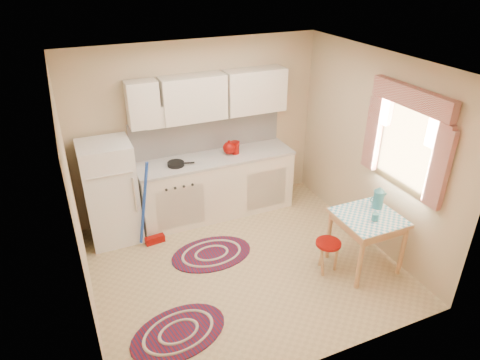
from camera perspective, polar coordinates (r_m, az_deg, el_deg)
name	(u,v)px	position (r m, az deg, el deg)	size (l,w,h in m)	color
room_shell	(248,139)	(4.92, 1.06, 5.52)	(3.64, 3.60, 2.52)	tan
fridge	(111,193)	(5.86, -16.87, -1.61)	(0.65, 0.60, 1.40)	white
broom	(151,205)	(5.65, -11.78, -3.26)	(0.28, 0.12, 1.20)	blue
base_cabinets	(216,187)	(6.30, -3.18, -0.87)	(2.25, 0.60, 0.88)	white
countertop	(215,158)	(6.09, -3.29, 2.92)	(2.27, 0.62, 0.04)	beige
frying_pan	(176,164)	(5.87, -8.56, 2.14)	(0.23, 0.23, 0.05)	black
red_kettle	(229,148)	(6.11, -1.46, 4.29)	(0.20, 0.18, 0.20)	#8A0905
red_canister	(235,148)	(6.15, -0.65, 4.25)	(0.12, 0.12, 0.16)	#8A0905
table	(365,241)	(5.49, 16.31, -7.86)	(0.72, 0.72, 0.72)	tan
stool	(327,256)	(5.39, 11.51, -9.93)	(0.31, 0.31, 0.42)	#8A0905
coffee_pot	(379,197)	(5.42, 18.01, -2.16)	(0.16, 0.13, 0.31)	teal
mug	(375,217)	(5.21, 17.56, -4.76)	(0.08, 0.08, 0.10)	teal
rug_center	(212,254)	(5.67, -3.81, -9.79)	(1.06, 0.71, 0.02)	maroon
rug_left	(179,332)	(4.73, -8.18, -19.48)	(1.03, 0.69, 0.02)	maroon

